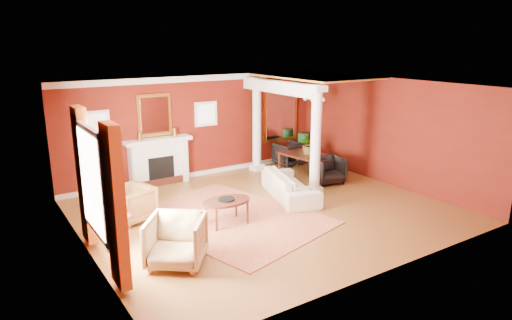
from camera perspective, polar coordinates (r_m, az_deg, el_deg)
ground at (r=10.71m, az=1.28°, el=-6.37°), size 8.00×8.00×0.00m
room_shell at (r=10.16m, az=1.34°, el=4.31°), size 8.04×7.04×2.92m
fireplace at (r=12.76m, az=-12.04°, el=-0.16°), size 1.85×0.42×1.29m
overmantel_mirror at (r=12.63m, az=-12.57°, el=5.48°), size 0.95×0.07×1.15m
flank_window_left at (r=12.21m, az=-19.38°, el=4.21°), size 0.70×0.07×0.70m
flank_window_right at (r=13.27m, az=-6.28°, el=5.75°), size 0.70×0.07×0.70m
left_window at (r=8.21m, az=-19.23°, el=-3.37°), size 0.21×2.55×2.60m
column_front at (r=11.53m, az=7.48°, el=2.45°), size 0.36×0.36×2.80m
column_back at (r=13.65m, az=0.11°, el=4.50°), size 0.36×0.36×2.80m
header_beam at (r=12.58m, az=2.89°, el=9.09°), size 0.30×3.20×0.32m
amber_ceiling at (r=13.15m, az=7.42°, el=10.33°), size 2.30×3.40×0.04m
dining_mirror at (r=14.67m, az=3.08°, el=5.69°), size 1.30×0.07×1.70m
chandelier at (r=13.28m, az=7.36°, el=7.68°), size 0.60×0.62×0.75m
crown_trim at (r=13.03m, az=-7.39°, el=10.07°), size 8.00×0.08×0.16m
base_trim at (r=13.54m, az=-7.00°, el=-1.65°), size 8.00×0.08×0.12m
rug at (r=10.29m, az=-3.36°, el=-7.26°), size 4.05×4.77×0.02m
sofa at (r=11.49m, az=4.28°, el=-2.65°), size 1.27×2.29×0.86m
armchair_leopard at (r=10.36m, az=-15.40°, el=-5.11°), size 1.00×1.04×0.87m
armchair_stripe at (r=8.23m, az=-9.96°, el=-9.66°), size 1.30×1.29×0.98m
coffee_table at (r=9.82m, az=-3.71°, el=-5.28°), size 1.09×1.09×0.55m
coffee_book at (r=9.76m, az=-3.54°, el=-4.44°), size 0.15×0.09×0.22m
side_table at (r=8.90m, az=-17.33°, el=-4.85°), size 0.58×0.58×1.46m
dining_table at (r=13.59m, az=6.49°, el=0.24°), size 0.82×1.76×0.95m
dining_chair_near at (r=12.79m, az=8.98°, el=-1.08°), size 0.92×0.88×0.81m
dining_chair_far at (r=14.54m, az=4.07°, el=0.95°), size 0.82×0.78×0.79m
green_urn at (r=14.90m, az=5.91°, el=1.20°), size 0.41×0.41×0.98m
potted_plant at (r=13.41m, az=6.69°, el=3.17°), size 0.67×0.72×0.48m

